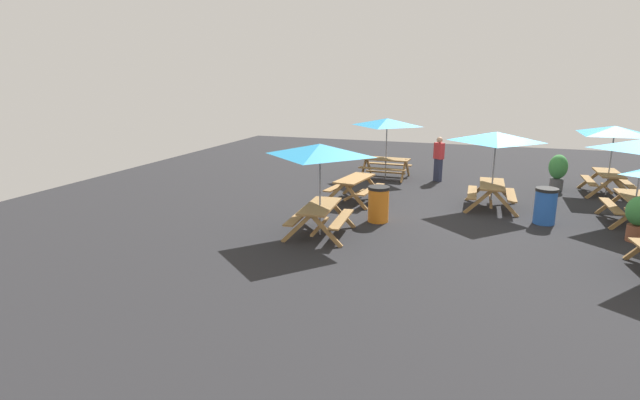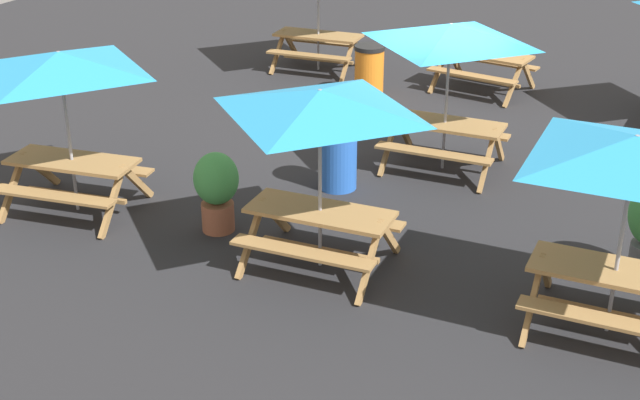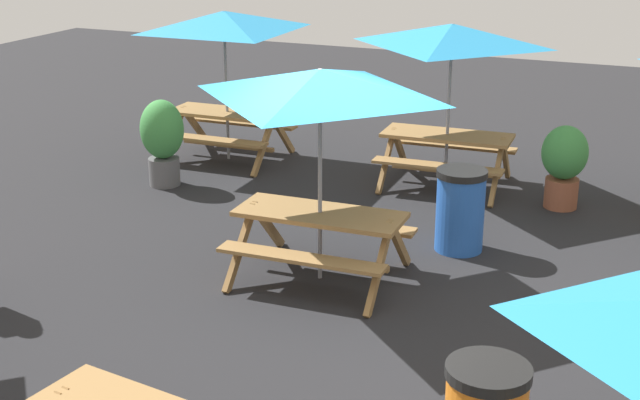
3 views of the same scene
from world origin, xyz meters
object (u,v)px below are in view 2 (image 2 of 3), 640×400
at_px(picnic_table_4, 484,63).
at_px(trash_bin_orange, 369,70).
at_px(picnic_table_2, 320,115).
at_px(picnic_table_6, 61,74).
at_px(picnic_table_3, 633,164).
at_px(trash_bin_blue, 338,157).
at_px(picnic_table_1, 450,44).
at_px(potted_plant_1, 217,187).

height_order(picnic_table_4, trash_bin_orange, trash_bin_orange).
distance_m(picnic_table_2, picnic_table_6, 3.80).
bearing_deg(trash_bin_orange, picnic_table_3, 130.50).
bearing_deg(picnic_table_2, picnic_table_3, 177.91).
bearing_deg(picnic_table_3, picnic_table_6, -0.82).
height_order(picnic_table_3, trash_bin_blue, picnic_table_3).
relative_size(picnic_table_3, picnic_table_6, 1.21).
bearing_deg(trash_bin_blue, picnic_table_3, 152.37).
bearing_deg(picnic_table_1, picnic_table_4, -84.16).
bearing_deg(picnic_table_6, trash_bin_blue, -151.19).
height_order(picnic_table_6, potted_plant_1, picnic_table_6).
bearing_deg(picnic_table_2, picnic_table_1, -98.61).
height_order(picnic_table_2, potted_plant_1, picnic_table_2).
bearing_deg(picnic_table_2, trash_bin_orange, -74.98).
bearing_deg(potted_plant_1, picnic_table_3, 177.04).
height_order(picnic_table_6, trash_bin_orange, picnic_table_6).
distance_m(picnic_table_1, picnic_table_6, 5.58).
distance_m(picnic_table_2, trash_bin_orange, 7.03).
bearing_deg(trash_bin_orange, picnic_table_6, 75.24).
bearing_deg(picnic_table_3, picnic_table_4, -65.88).
bearing_deg(picnic_table_1, picnic_table_6, 39.54).
xyz_separation_m(picnic_table_4, potted_plant_1, (1.51, 7.46, 0.07)).
bearing_deg(potted_plant_1, picnic_table_1, -121.36).
bearing_deg(potted_plant_1, picnic_table_6, 8.28).
height_order(picnic_table_2, picnic_table_6, same).
xyz_separation_m(picnic_table_1, picnic_table_4, (0.54, -4.09, -1.43)).
bearing_deg(trash_bin_orange, potted_plant_1, 93.77).
height_order(picnic_table_2, picnic_table_3, same).
xyz_separation_m(picnic_table_1, picnic_table_3, (-3.11, 3.63, 0.00)).
bearing_deg(picnic_table_4, potted_plant_1, 86.51).
distance_m(picnic_table_3, potted_plant_1, 5.34).
bearing_deg(picnic_table_4, picnic_table_6, 72.78).
bearing_deg(picnic_table_2, picnic_table_4, -91.42).
bearing_deg(picnic_table_1, potted_plant_1, 56.93).
bearing_deg(trash_bin_orange, picnic_table_4, -148.06).
bearing_deg(picnic_table_6, picnic_table_1, -147.14).
bearing_deg(potted_plant_1, picnic_table_2, 169.95).
height_order(trash_bin_orange, trash_bin_blue, same).
xyz_separation_m(picnic_table_6, trash_bin_orange, (-1.73, -6.57, -1.49)).
relative_size(picnic_table_6, potted_plant_1, 2.09).
relative_size(picnic_table_1, trash_bin_orange, 2.38).
relative_size(picnic_table_4, trash_bin_blue, 2.01).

